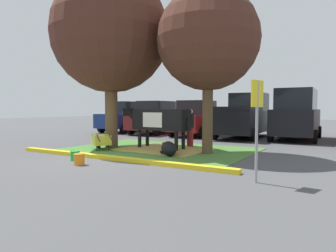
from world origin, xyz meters
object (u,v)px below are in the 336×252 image
object	(u,v)px
suv_dark_grey	(296,114)
person_handler	(190,127)
shade_tree_right	(208,39)
parking_sign	(257,111)
calf_lying	(169,149)
hatchback_white	(156,118)
cow_holstein	(159,120)
wheelbarrow	(101,140)
shade_tree_left	(111,34)
bucket_orange	(79,159)
bucket_green	(75,155)
pickup_truck_black	(245,117)
sedan_blue	(126,117)
sedan_red	(197,119)

from	to	relation	value
suv_dark_grey	person_handler	bearing A→B (deg)	-121.56
shade_tree_right	parking_sign	world-z (taller)	shade_tree_right
calf_lying	hatchback_white	size ratio (longest dim) A/B	0.27
shade_tree_right	cow_holstein	bearing A→B (deg)	173.96
wheelbarrow	suv_dark_grey	size ratio (longest dim) A/B	0.32
shade_tree_left	calf_lying	xyz separation A→B (m)	(3.06, -0.66, -4.27)
person_handler	bucket_orange	xyz separation A→B (m)	(-0.83, -5.19, -0.66)
calf_lying	suv_dark_grey	xyz separation A→B (m)	(2.82, 7.76, 1.03)
shade_tree_right	wheelbarrow	world-z (taller)	shade_tree_right
shade_tree_left	bucket_green	xyz separation A→B (m)	(1.12, -2.94, -4.35)
person_handler	bucket_orange	size ratio (longest dim) A/B	4.85
wheelbarrow	bucket_orange	distance (m)	3.07
hatchback_white	pickup_truck_black	distance (m)	5.49
parking_sign	sedan_blue	xyz separation A→B (m)	(-11.35, 9.83, -0.54)
sedan_red	bucket_orange	bearing A→B (deg)	-83.02
wheelbarrow	hatchback_white	bearing A→B (deg)	107.58
pickup_truck_black	bucket_green	bearing A→B (deg)	-102.20
cow_holstein	bucket_green	xyz separation A→B (m)	(-0.73, -3.55, -0.97)
cow_holstein	wheelbarrow	bearing A→B (deg)	-140.38
sedan_blue	bucket_orange	bearing A→B (deg)	-57.49
parking_sign	sedan_blue	size ratio (longest dim) A/B	0.49
cow_holstein	shade_tree_right	bearing A→B (deg)	-6.04
bucket_orange	hatchback_white	bearing A→B (deg)	111.61
person_handler	bucket_orange	world-z (taller)	person_handler
calf_lying	person_handler	size ratio (longest dim) A/B	0.77
sedan_red	person_handler	bearing A→B (deg)	-67.33
bucket_orange	hatchback_white	xyz separation A→B (m)	(-3.99, 10.06, 0.82)
person_handler	suv_dark_grey	distance (m)	6.24
cow_holstein	sedan_blue	bearing A→B (deg)	136.50
shade_tree_right	bucket_green	size ratio (longest dim) A/B	19.05
hatchback_white	calf_lying	bearing A→B (deg)	-54.34
bucket_green	suv_dark_grey	world-z (taller)	suv_dark_grey
cow_holstein	suv_dark_grey	xyz separation A→B (m)	(4.02, 6.50, 0.14)
pickup_truck_black	suv_dark_grey	world-z (taller)	suv_dark_grey
sedan_red	suv_dark_grey	xyz separation A→B (m)	(5.33, 0.33, 0.29)
suv_dark_grey	hatchback_white	bearing A→B (deg)	-176.92
person_handler	sedan_red	size ratio (longest dim) A/B	0.35
calf_lying	wheelbarrow	distance (m)	2.90
parking_sign	cow_holstein	bearing A→B (deg)	143.20
shade_tree_right	pickup_truck_black	distance (m)	7.24
pickup_truck_black	cow_holstein	bearing A→B (deg)	-102.52
wheelbarrow	suv_dark_grey	bearing A→B (deg)	54.13
cow_holstein	person_handler	size ratio (longest dim) A/B	2.03
cow_holstein	person_handler	bearing A→B (deg)	57.48
shade_tree_right	sedan_red	world-z (taller)	shade_tree_right
wheelbarrow	bucket_green	size ratio (longest dim) A/B	4.91
shade_tree_left	person_handler	size ratio (longest dim) A/B	4.42
person_handler	wheelbarrow	xyz separation A→B (m)	(-2.45, -2.59, -0.44)
bucket_green	bucket_orange	distance (m)	0.80
shade_tree_right	person_handler	xyz separation A→B (m)	(-1.39, 1.42, -3.09)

